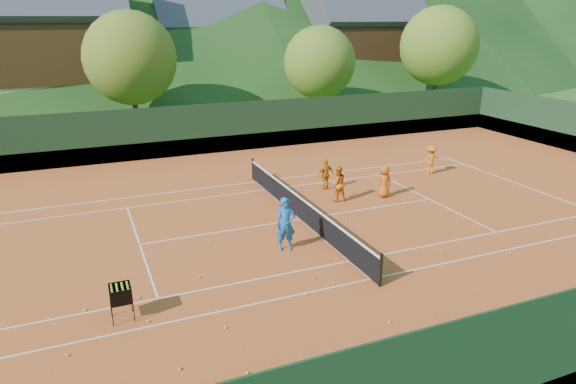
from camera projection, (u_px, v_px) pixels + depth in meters
name	position (u px, v px, depth m)	size (l,w,h in m)	color
ground	(301.00, 220.00, 20.96)	(400.00, 400.00, 0.00)	#2C5219
clay_court	(301.00, 220.00, 20.95)	(40.00, 24.00, 0.02)	#B84C1D
coach	(286.00, 224.00, 17.92)	(0.70, 0.46, 1.93)	blue
student_a	(338.00, 184.00, 22.80)	(0.79, 0.62, 1.63)	orange
student_b	(326.00, 174.00, 24.40)	(0.88, 0.37, 1.50)	orange
student_c	(384.00, 182.00, 23.35)	(0.72, 0.47, 1.47)	#D05F12
student_d	(431.00, 160.00, 26.87)	(0.97, 0.56, 1.51)	orange
tennis_ball_0	(349.00, 245.00, 18.53)	(0.07, 0.07, 0.07)	#C2E826
tennis_ball_1	(139.00, 298.00, 15.01)	(0.07, 0.07, 0.07)	#C2E826
tennis_ball_2	(225.00, 328.00, 13.56)	(0.07, 0.07, 0.07)	#C2E826
tennis_ball_3	(314.00, 278.00, 16.18)	(0.07, 0.07, 0.07)	#C2E826
tennis_ball_4	(247.00, 373.00, 11.83)	(0.07, 0.07, 0.07)	#C2E826
tennis_ball_5	(441.00, 249.00, 18.19)	(0.07, 0.07, 0.07)	#C2E826
tennis_ball_6	(440.00, 329.00, 13.49)	(0.07, 0.07, 0.07)	#C2E826
tennis_ball_7	(306.00, 294.00, 15.19)	(0.07, 0.07, 0.07)	#C2E826
tennis_ball_8	(67.00, 355.00, 12.46)	(0.07, 0.07, 0.07)	#C2E826
tennis_ball_9	(310.00, 245.00, 18.51)	(0.07, 0.07, 0.07)	#C2E826
tennis_ball_10	(435.00, 248.00, 18.25)	(0.07, 0.07, 0.07)	#C2E826
tennis_ball_11	(318.00, 237.00, 19.20)	(0.07, 0.07, 0.07)	#C2E826
tennis_ball_12	(120.00, 299.00, 14.92)	(0.07, 0.07, 0.07)	#C2E826
tennis_ball_13	(390.00, 322.00, 13.79)	(0.07, 0.07, 0.07)	#C2E826
tennis_ball_14	(333.00, 283.00, 15.83)	(0.07, 0.07, 0.07)	#C2E826
tennis_ball_15	(85.00, 310.00, 14.39)	(0.07, 0.07, 0.07)	#C2E826
tennis_ball_16	(350.00, 222.00, 20.62)	(0.07, 0.07, 0.07)	#C2E826
tennis_ball_17	(399.00, 358.00, 12.33)	(0.07, 0.07, 0.07)	#C2E826
tennis_ball_18	(148.00, 321.00, 13.84)	(0.07, 0.07, 0.07)	#C2E826
tennis_ball_19	(180.00, 369.00, 11.96)	(0.07, 0.07, 0.07)	#C2E826
tennis_ball_20	(337.00, 258.00, 17.46)	(0.07, 0.07, 0.07)	#C2E826
tennis_ball_21	(210.00, 242.00, 18.78)	(0.07, 0.07, 0.07)	#C2E826
tennis_ball_22	(199.00, 277.00, 16.21)	(0.07, 0.07, 0.07)	#C2E826
tennis_ball_23	(510.00, 253.00, 17.87)	(0.07, 0.07, 0.07)	#C2E826
court_lines	(301.00, 219.00, 20.95)	(23.83, 11.03, 0.00)	silver
tennis_net	(301.00, 208.00, 20.79)	(0.10, 12.07, 1.10)	black
perimeter_fence	(301.00, 190.00, 20.55)	(40.40, 24.24, 3.00)	black
ball_hopper	(120.00, 294.00, 13.79)	(0.57, 0.57, 1.00)	black
chalet_left	(40.00, 46.00, 41.73)	(13.80, 9.93, 12.92)	beige
chalet_mid	(218.00, 48.00, 51.26)	(12.65, 8.82, 11.45)	beige
chalet_right	(360.00, 44.00, 52.76)	(11.50, 8.82, 11.91)	beige
tree_b	(131.00, 58.00, 35.32)	(6.40, 6.40, 8.40)	#41291A
tree_c	(320.00, 63.00, 39.74)	(5.60, 5.60, 7.35)	#422A1A
tree_d	(439.00, 46.00, 44.66)	(6.80, 6.80, 8.93)	#432D1A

